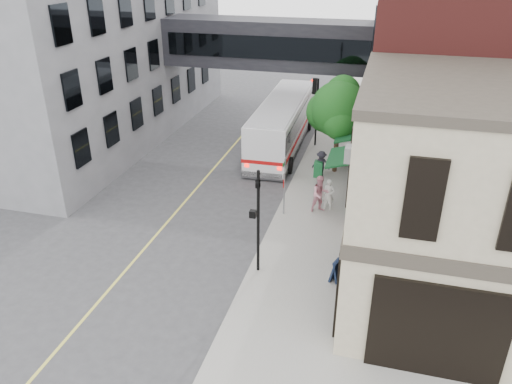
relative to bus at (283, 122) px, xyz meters
The scene contains 17 objects.
ground 16.73m from the bus, 83.90° to the right, with size 120.00×120.00×0.00m, color #38383A.
sidewalk_main 4.85m from the bus, 34.05° to the right, with size 4.00×60.00×0.15m, color gray.
corner_building 18.25m from the bus, 53.56° to the right, with size 10.19×8.12×8.45m.
brick_building 12.96m from the bus, ahead, with size 13.76×18.00×14.00m.
opposite_building 16.12m from the bus, behind, with size 14.00×24.00×14.00m, color slate.
skyway_bridge 5.12m from the bus, 130.27° to the left, with size 14.00×3.18×3.00m.
traffic_signal_near 14.76m from the bus, 81.64° to the right, with size 0.44×0.22×4.60m.
traffic_signal_far 2.62m from the bus, 12.57° to the left, with size 0.53×0.28×4.50m.
street_sign_pole 9.79m from the bus, 77.24° to the right, with size 0.08×0.75×3.00m.
street_tree 5.61m from the bus, 40.03° to the right, with size 3.80×3.20×5.60m.
lane_marking 7.51m from the bus, 116.26° to the right, with size 0.12×40.00×0.01m, color #D8CC4C.
bus is the anchor object (origin of this frame).
pedestrian_a 9.50m from the bus, 63.43° to the right, with size 0.59×0.39×1.61m, color white.
pedestrian_b 9.62m from the bus, 66.31° to the right, with size 0.93×0.73×1.91m, color pink.
pedestrian_c 5.75m from the bus, 54.63° to the right, with size 1.04×0.60×1.61m, color black.
newspaper_box 5.72m from the bus, 55.75° to the right, with size 0.49×0.43×0.98m, color #14592A.
sandwich_board 15.46m from the bus, 69.70° to the right, with size 0.34×0.53×0.94m, color #101B32.
Camera 1 is at (4.76, -14.56, 12.17)m, focal length 35.00 mm.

